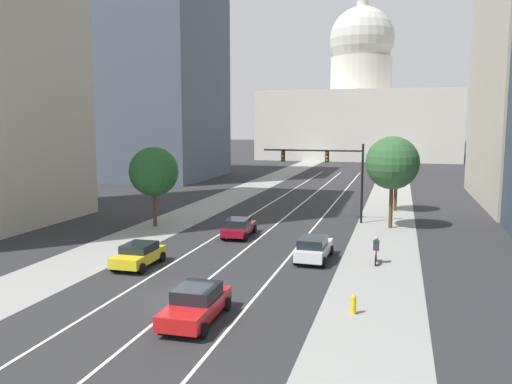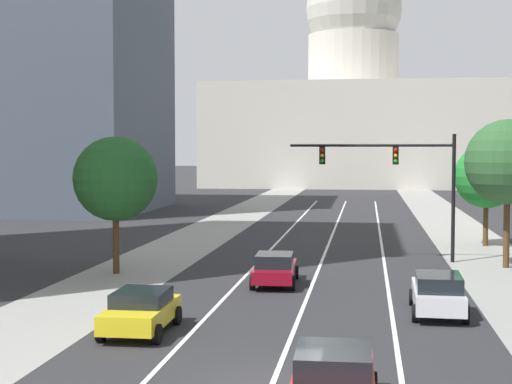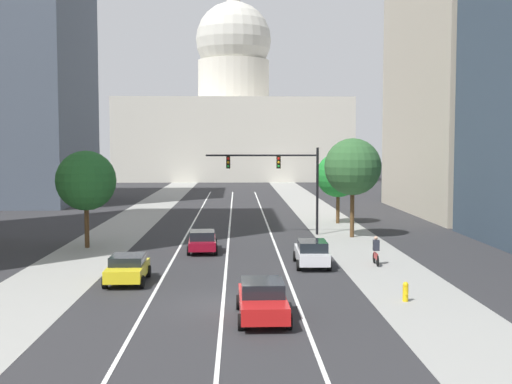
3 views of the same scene
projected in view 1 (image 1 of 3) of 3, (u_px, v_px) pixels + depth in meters
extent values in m
plane|color=#2B2B2D|center=(314.00, 194.00, 63.82)|extent=(400.00, 400.00, 0.00)
cube|color=gray|center=(230.00, 197.00, 61.48)|extent=(4.88, 130.00, 0.01)
cube|color=gray|center=(389.00, 203.00, 56.62)|extent=(4.88, 130.00, 0.01)
cube|color=white|center=(255.00, 213.00, 50.39)|extent=(0.16, 90.00, 0.01)
cube|color=white|center=(288.00, 215.00, 49.50)|extent=(0.16, 90.00, 0.01)
cube|color=white|center=(323.00, 216.00, 48.61)|extent=(0.16, 90.00, 0.01)
cube|color=#4C5666|center=(145.00, 76.00, 81.96)|extent=(21.40, 20.82, 32.14)
cube|color=beige|center=(360.00, 125.00, 129.60)|extent=(46.28, 29.99, 16.23)
cylinder|color=beige|center=(361.00, 75.00, 127.97)|extent=(14.84, 14.84, 8.48)
sphere|color=beige|center=(362.00, 39.00, 126.84)|extent=(15.66, 15.66, 15.66)
cylinder|color=beige|center=(363.00, 10.00, 125.91)|extent=(2.82, 2.82, 3.92)
cube|color=red|center=(196.00, 307.00, 22.82)|extent=(1.95, 4.72, 0.66)
cube|color=black|center=(197.00, 292.00, 22.92)|extent=(1.76, 2.19, 0.57)
cylinder|color=black|center=(190.00, 301.00, 24.62)|extent=(0.23, 0.64, 0.64)
cylinder|color=black|center=(227.00, 304.00, 24.16)|extent=(0.23, 0.64, 0.64)
cylinder|color=black|center=(161.00, 326.00, 21.56)|extent=(0.23, 0.64, 0.64)
cylinder|color=black|center=(203.00, 330.00, 21.10)|extent=(0.23, 0.64, 0.64)
cube|color=yellow|center=(139.00, 256.00, 31.56)|extent=(1.87, 4.05, 0.63)
cube|color=black|center=(139.00, 247.00, 31.60)|extent=(1.70, 2.12, 0.47)
cylinder|color=black|center=(136.00, 255.00, 33.14)|extent=(0.23, 0.64, 0.64)
cylinder|color=black|center=(162.00, 257.00, 32.67)|extent=(0.23, 0.64, 0.64)
cylinder|color=black|center=(114.00, 266.00, 30.52)|extent=(0.23, 0.64, 0.64)
cylinder|color=black|center=(142.00, 269.00, 30.05)|extent=(0.23, 0.64, 0.64)
cube|color=maroon|center=(239.00, 229.00, 40.00)|extent=(1.94, 4.49, 0.56)
cube|color=black|center=(238.00, 222.00, 39.54)|extent=(1.70, 2.18, 0.57)
cylinder|color=black|center=(233.00, 228.00, 41.68)|extent=(0.25, 0.65, 0.64)
cylinder|color=black|center=(255.00, 229.00, 41.29)|extent=(0.25, 0.65, 0.64)
cylinder|color=black|center=(223.00, 236.00, 38.79)|extent=(0.25, 0.65, 0.64)
cylinder|color=black|center=(245.00, 237.00, 38.40)|extent=(0.25, 0.65, 0.64)
cube|color=silver|center=(314.00, 250.00, 33.10)|extent=(1.83, 4.49, 0.68)
cube|color=black|center=(313.00, 242.00, 32.53)|extent=(1.65, 2.35, 0.56)
cylinder|color=black|center=(305.00, 249.00, 34.83)|extent=(0.23, 0.64, 0.64)
cylinder|color=black|center=(331.00, 250.00, 34.33)|extent=(0.23, 0.64, 0.64)
cylinder|color=black|center=(296.00, 260.00, 31.95)|extent=(0.23, 0.64, 0.64)
cylinder|color=black|center=(324.00, 262.00, 31.46)|extent=(0.23, 0.64, 0.64)
cylinder|color=black|center=(362.00, 184.00, 45.03)|extent=(0.20, 0.20, 6.91)
cylinder|color=black|center=(312.00, 150.00, 45.83)|extent=(8.80, 0.14, 0.14)
cube|color=black|center=(327.00, 157.00, 45.55)|extent=(0.32, 0.28, 0.96)
sphere|color=red|center=(327.00, 154.00, 45.36)|extent=(0.20, 0.20, 0.20)
sphere|color=orange|center=(327.00, 157.00, 45.40)|extent=(0.20, 0.20, 0.20)
sphere|color=green|center=(327.00, 160.00, 45.44)|extent=(0.20, 0.20, 0.20)
cube|color=black|center=(283.00, 156.00, 46.60)|extent=(0.32, 0.28, 0.96)
sphere|color=red|center=(283.00, 153.00, 46.42)|extent=(0.20, 0.20, 0.20)
sphere|color=orange|center=(283.00, 156.00, 46.46)|extent=(0.20, 0.20, 0.20)
sphere|color=green|center=(283.00, 160.00, 46.50)|extent=(0.20, 0.20, 0.20)
cylinder|color=yellow|center=(353.00, 307.00, 23.74)|extent=(0.26, 0.26, 0.70)
sphere|color=yellow|center=(354.00, 298.00, 23.69)|extent=(0.26, 0.26, 0.26)
cylinder|color=yellow|center=(353.00, 307.00, 23.59)|extent=(0.10, 0.12, 0.10)
cylinder|color=black|center=(375.00, 260.00, 31.80)|extent=(0.06, 0.66, 0.66)
cylinder|color=black|center=(376.00, 256.00, 32.79)|extent=(0.06, 0.66, 0.66)
cube|color=#A51919|center=(376.00, 255.00, 32.27)|extent=(0.07, 1.00, 0.36)
cube|color=#262833|center=(376.00, 245.00, 32.14)|extent=(0.36, 0.28, 0.64)
sphere|color=tan|center=(377.00, 238.00, 32.15)|extent=(0.22, 0.22, 0.22)
cylinder|color=#51381E|center=(391.00, 205.00, 43.05)|extent=(0.32, 0.32, 3.92)
sphere|color=#305E30|center=(392.00, 163.00, 42.59)|extent=(4.37, 4.37, 4.37)
cylinder|color=#51381E|center=(395.00, 196.00, 51.58)|extent=(0.32, 0.32, 2.99)
sphere|color=#228630|center=(396.00, 167.00, 51.19)|extent=(4.00, 4.00, 4.00)
cylinder|color=#51381E|center=(155.00, 208.00, 43.81)|extent=(0.32, 0.32, 3.22)
sphere|color=#235E28|center=(154.00, 172.00, 43.41)|extent=(4.13, 4.13, 4.13)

